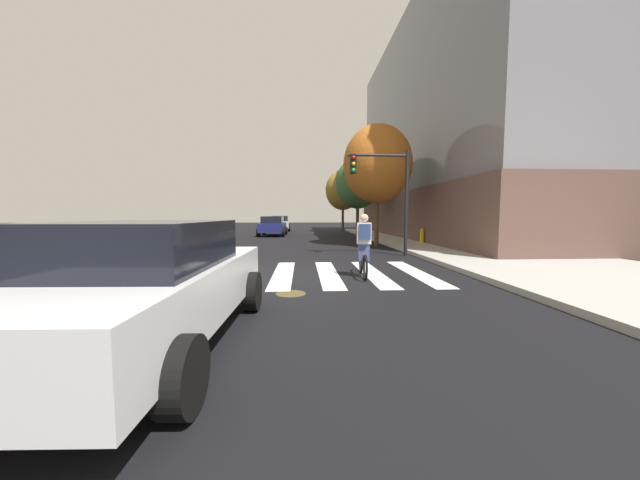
% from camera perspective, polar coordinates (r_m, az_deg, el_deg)
% --- Properties ---
extents(ground_plane, '(120.00, 120.00, 0.00)m').
position_cam_1_polar(ground_plane, '(9.21, -9.29, -6.00)').
color(ground_plane, black).
extents(sidewalk, '(6.50, 50.00, 0.15)m').
position_cam_1_polar(sidewalk, '(12.00, 37.32, -4.06)').
color(sidewalk, '#9E9B93').
rests_on(sidewalk, ground).
extents(crosswalk_stripes, '(9.40, 4.19, 0.01)m').
position_cam_1_polar(crosswalk_stripes, '(9.24, -10.47, -5.95)').
color(crosswalk_stripes, silver).
rests_on(crosswalk_stripes, ground).
extents(manhole_cover, '(0.64, 0.64, 0.01)m').
position_cam_1_polar(manhole_cover, '(6.93, -5.19, -9.42)').
color(manhole_cover, '#473D1E').
rests_on(manhole_cover, ground).
extents(sedan_near, '(2.30, 4.67, 1.59)m').
position_cam_1_polar(sedan_near, '(4.59, -27.72, -6.70)').
color(sedan_near, silver).
rests_on(sedan_near, ground).
extents(sedan_mid, '(2.18, 4.50, 1.54)m').
position_cam_1_polar(sedan_mid, '(25.94, -8.36, 2.53)').
color(sedan_mid, navy).
rests_on(sedan_mid, ground).
extents(sedan_far, '(2.23, 4.54, 1.55)m').
position_cam_1_polar(sedan_far, '(33.54, -7.09, 2.99)').
color(sedan_far, '#B7B7BC').
rests_on(sedan_far, ground).
extents(cyclist, '(0.38, 1.71, 1.69)m').
position_cam_1_polar(cyclist, '(8.64, 7.76, -1.03)').
color(cyclist, black).
rests_on(cyclist, ground).
extents(traffic_light_near, '(2.47, 0.28, 4.20)m').
position_cam_1_polar(traffic_light_near, '(13.21, 11.65, 9.59)').
color(traffic_light_near, black).
rests_on(traffic_light_near, ground).
extents(fire_hydrant, '(0.33, 0.22, 0.78)m').
position_cam_1_polar(fire_hydrant, '(18.31, 17.62, 0.73)').
color(fire_hydrant, gold).
rests_on(fire_hydrant, sidewalk).
extents(street_tree_near, '(3.62, 3.62, 6.43)m').
position_cam_1_polar(street_tree_near, '(17.82, 10.14, 13.07)').
color(street_tree_near, '#4C3823').
rests_on(street_tree_near, ground).
extents(street_tree_mid, '(3.37, 3.37, 6.00)m').
position_cam_1_polar(street_tree_mid, '(25.00, 6.71, 9.95)').
color(street_tree_mid, '#4C3823').
rests_on(street_tree_mid, ground).
extents(street_tree_far, '(3.36, 3.36, 5.98)m').
position_cam_1_polar(street_tree_far, '(31.57, 4.08, 8.80)').
color(street_tree_far, '#4C3823').
rests_on(street_tree_far, ground).
extents(corner_building, '(19.44, 23.99, 15.08)m').
position_cam_1_polar(corner_building, '(28.40, 33.46, 15.60)').
color(corner_building, brown).
rests_on(corner_building, ground).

